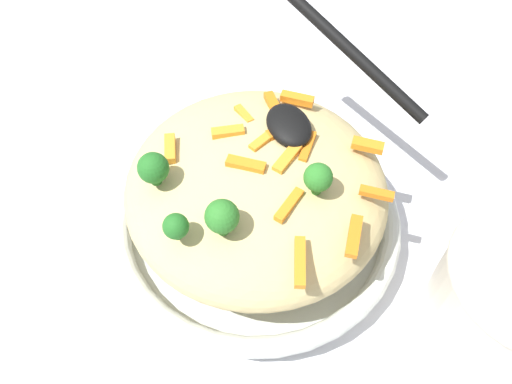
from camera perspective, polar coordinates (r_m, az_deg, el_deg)
ground_plane at (r=0.55m, az=-0.00°, el=-4.69°), size 2.40×2.40×0.00m
serving_bowl at (r=0.53m, az=-0.00°, el=-3.32°), size 0.30×0.30×0.04m
pasta_mound at (r=0.48m, az=-0.00°, el=0.58°), size 0.25×0.25×0.08m
carrot_piece_0 at (r=0.42m, az=3.74°, el=-1.47°), size 0.03×0.03×0.01m
carrot_piece_1 at (r=0.44m, az=13.44°, el=-0.14°), size 0.02×0.03×0.01m
carrot_piece_2 at (r=0.44m, az=-1.16°, el=3.12°), size 0.03×0.03×0.01m
carrot_piece_3 at (r=0.50m, az=2.05°, el=9.67°), size 0.04×0.01×0.01m
carrot_piece_4 at (r=0.42m, az=10.99°, el=-4.89°), size 0.04×0.03×0.01m
carrot_piece_5 at (r=0.47m, az=3.40°, el=7.01°), size 0.02×0.04×0.01m
carrot_piece_6 at (r=0.47m, az=-3.19°, el=6.76°), size 0.01×0.03×0.01m
carrot_piece_7 at (r=0.46m, az=0.90°, el=5.88°), size 0.02×0.03×0.01m
carrot_piece_8 at (r=0.40m, az=4.36°, el=-8.04°), size 0.04×0.02×0.01m
carrot_piece_9 at (r=0.47m, az=-9.67°, el=4.86°), size 0.03×0.02×0.01m
carrot_piece_10 at (r=0.45m, az=3.54°, el=3.81°), size 0.03×0.03×0.01m
carrot_piece_11 at (r=0.49m, az=-1.38°, el=8.71°), size 0.03×0.01×0.01m
carrot_piece_12 at (r=0.46m, az=5.84°, el=5.05°), size 0.03×0.03×0.01m
carrot_piece_13 at (r=0.51m, az=4.66°, el=10.44°), size 0.03×0.03×0.01m
carrot_piece_14 at (r=0.48m, az=12.49°, el=5.17°), size 0.03×0.03×0.01m
broccoli_floret_0 at (r=0.42m, az=7.01°, el=1.60°), size 0.02×0.02×0.03m
broccoli_floret_1 at (r=0.40m, az=-3.85°, el=-2.82°), size 0.03×0.03×0.04m
broccoli_floret_2 at (r=0.40m, az=-9.03°, el=-3.87°), size 0.02×0.02×0.03m
broccoli_floret_3 at (r=0.44m, az=-11.50°, el=2.63°), size 0.03×0.03×0.03m
serving_spoon at (r=0.49m, az=6.60°, el=10.87°), size 0.17×0.15×0.08m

